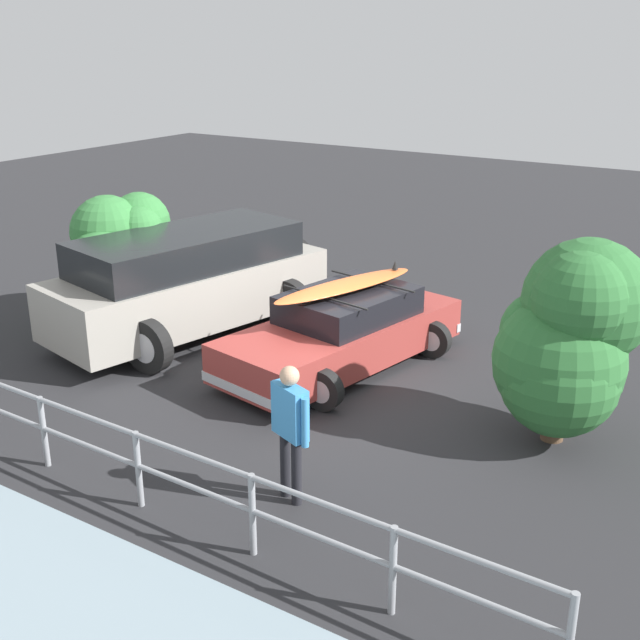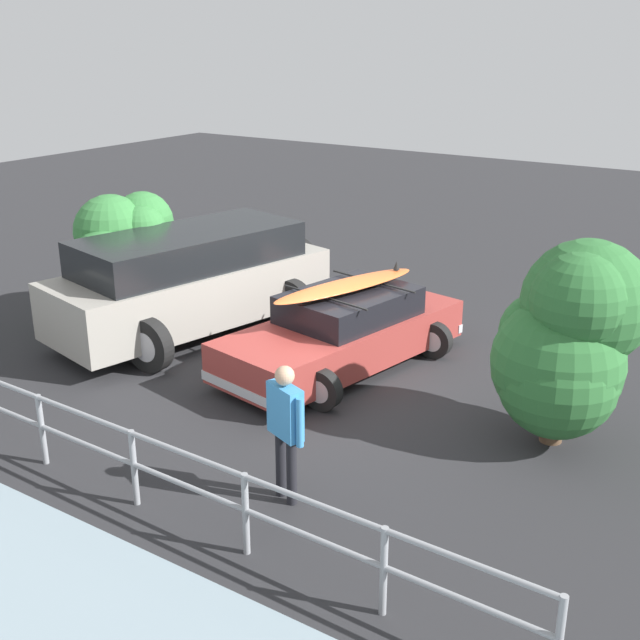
% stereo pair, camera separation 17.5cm
% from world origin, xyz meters
% --- Properties ---
extents(ground_plane, '(44.00, 44.00, 0.02)m').
position_xyz_m(ground_plane, '(0.00, 0.00, -0.01)').
color(ground_plane, '#28282B').
rests_on(ground_plane, ground).
extents(sedan_car, '(2.65, 4.39, 1.47)m').
position_xyz_m(sedan_car, '(-0.00, -0.39, 0.58)').
color(sedan_car, '#9E3833').
rests_on(sedan_car, ground).
extents(suv_car, '(3.27, 5.17, 1.78)m').
position_xyz_m(suv_car, '(2.92, -0.24, 0.94)').
color(suv_car, '#9E998E').
rests_on(suv_car, ground).
extents(person_bystander, '(0.59, 0.33, 1.60)m').
position_xyz_m(person_bystander, '(-1.46, 3.15, 0.96)').
color(person_bystander, black).
rests_on(person_bystander, ground).
extents(railing_fence, '(10.99, 0.28, 0.90)m').
position_xyz_m(railing_fence, '(0.64, 4.12, 0.61)').
color(railing_fence, gray).
rests_on(railing_fence, ground).
extents(bush_near_left, '(1.84, 1.97, 2.58)m').
position_xyz_m(bush_near_left, '(-3.53, 0.13, 1.33)').
color(bush_near_left, brown).
rests_on(bush_near_left, ground).
extents(bush_near_right, '(1.61, 2.16, 2.25)m').
position_xyz_m(bush_near_right, '(4.40, 0.05, 1.22)').
color(bush_near_right, brown).
rests_on(bush_near_right, ground).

